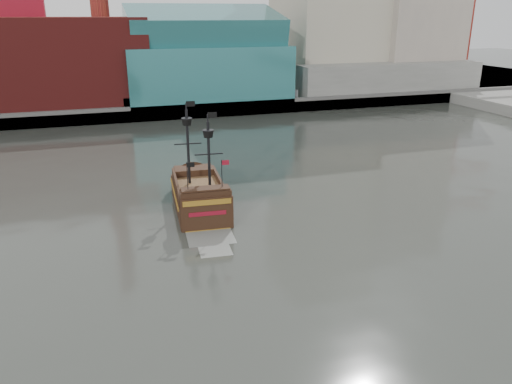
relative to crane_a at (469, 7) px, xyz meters
name	(u,v)px	position (x,y,z in m)	size (l,w,h in m)	color
ground	(303,312)	(-78.63, -82.00, -19.11)	(400.00, 400.00, 0.00)	#2C2E29
promenade_far	(142,91)	(-78.63, 10.00, -18.11)	(220.00, 60.00, 2.00)	slate
seawall	(160,113)	(-78.63, -19.50, -17.81)	(220.00, 1.00, 2.60)	#4C4C49
crane_a	(469,7)	(0.00, 0.00, 0.00)	(22.50, 4.00, 32.25)	slate
crane_b	(471,21)	(9.60, 10.00, -3.54)	(19.10, 4.00, 26.25)	slate
pirate_ship	(200,198)	(-80.95, -62.53, -18.15)	(5.52, 14.60, 10.69)	black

